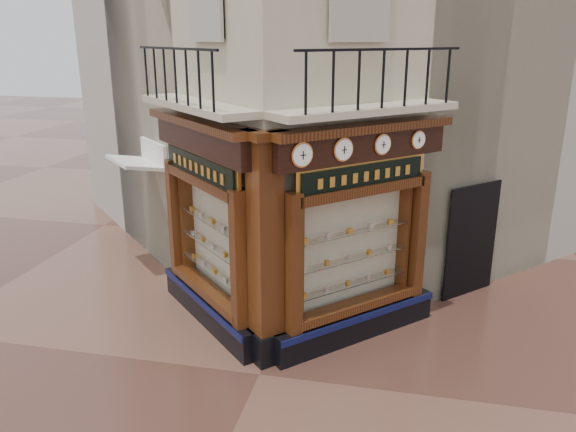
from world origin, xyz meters
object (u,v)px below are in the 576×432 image
(clock_b, at_px, (343,150))
(signboard_right, at_px, (364,176))
(signboard_left, at_px, (200,167))
(corner_pilaster, at_px, (266,254))
(clock_d, at_px, (418,140))
(awning, at_px, (144,270))
(clock_c, at_px, (382,144))
(clock_a, at_px, (302,155))

(clock_b, bearing_deg, signboard_right, 11.47)
(clock_b, xyz_separation_m, signboard_left, (-2.62, 0.46, -0.52))
(corner_pilaster, bearing_deg, clock_b, -19.51)
(clock_d, xyz_separation_m, awning, (-6.18, 1.43, -3.62))
(clock_d, distance_m, signboard_right, 1.23)
(clock_d, bearing_deg, corner_pilaster, 171.51)
(clock_c, height_order, signboard_right, clock_c)
(corner_pilaster, distance_m, clock_d, 3.34)
(clock_b, xyz_separation_m, clock_d, (1.17, 1.17, 0.00))
(clock_c, height_order, awning, clock_c)
(clock_c, distance_m, signboard_right, 0.60)
(clock_a, xyz_separation_m, signboard_right, (0.87, 1.02, -0.52))
(awning, distance_m, signboard_right, 6.51)
(clock_c, bearing_deg, clock_d, 0.00)
(awning, bearing_deg, clock_d, -147.99)
(clock_b, height_order, clock_c, clock_b)
(clock_d, relative_size, awning, 0.22)
(awning, bearing_deg, signboard_right, -156.86)
(corner_pilaster, distance_m, awning, 5.34)
(signboard_right, bearing_deg, clock_c, -21.16)
(clock_b, bearing_deg, corner_pilaster, 160.49)
(clock_a, relative_size, clock_c, 1.10)
(clock_c, relative_size, signboard_right, 0.18)
(clock_c, distance_m, clock_d, 0.83)
(clock_b, distance_m, signboard_left, 2.71)
(clock_a, xyz_separation_m, awning, (-4.45, 3.16, -3.62))
(clock_a, distance_m, clock_b, 0.79)
(clock_c, relative_size, clock_d, 1.10)
(clock_d, distance_m, signboard_left, 3.89)
(corner_pilaster, distance_m, clock_a, 1.78)
(corner_pilaster, xyz_separation_m, signboard_right, (1.46, 1.01, 1.15))
(clock_d, distance_m, awning, 7.30)
(corner_pilaster, relative_size, clock_a, 10.10)
(clock_c, distance_m, signboard_left, 3.25)
(corner_pilaster, height_order, clock_c, corner_pilaster)
(clock_c, xyz_separation_m, signboard_right, (-0.28, -0.12, -0.52))
(signboard_left, relative_size, signboard_right, 1.08)
(corner_pilaster, height_order, clock_b, corner_pilaster)
(clock_c, bearing_deg, awning, 115.25)
(corner_pilaster, bearing_deg, clock_d, -8.49)
(awning, bearing_deg, signboard_left, -176.72)
(clock_b, distance_m, clock_c, 0.83)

